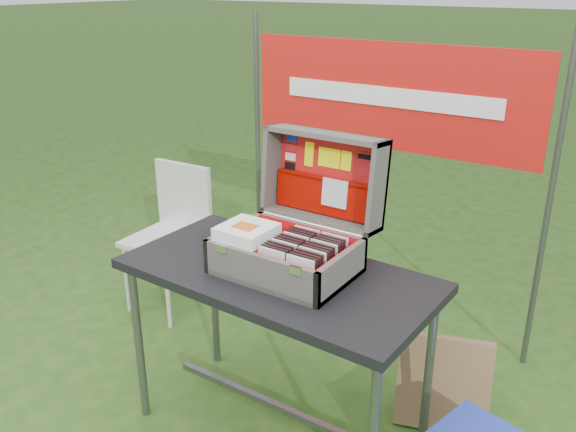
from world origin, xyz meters
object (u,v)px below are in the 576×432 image
Objects in this scene: table at (278,354)px; suitcase at (294,208)px; cardboard_box at (443,384)px; chair at (164,242)px.

suitcase is at bearing 68.43° from table.
suitcase is 1.06m from cardboard_box.
table is 2.98× the size of cardboard_box.
cardboard_box is at bearing 38.78° from table.
table is at bearing -26.72° from chair.
chair is 1.76m from cardboard_box.
chair is (-1.17, 0.52, 0.04)m from table.
table is 0.65m from suitcase.
chair is at bearing 157.70° from table.
table reaches higher than cardboard_box.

